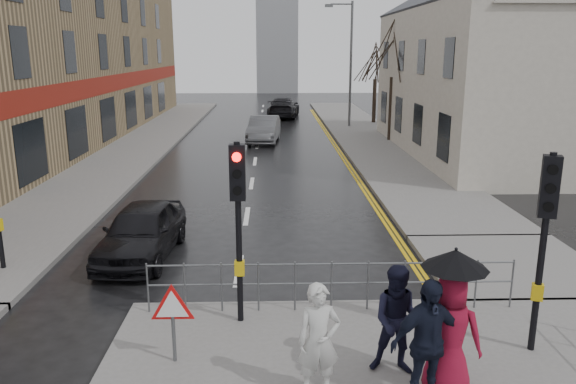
{
  "coord_description": "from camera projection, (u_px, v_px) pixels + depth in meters",
  "views": [
    {
      "loc": [
        0.82,
        -9.49,
        5.08
      ],
      "look_at": [
        1.2,
        3.9,
        1.69
      ],
      "focal_mm": 35.0,
      "sensor_mm": 36.0,
      "label": 1
    }
  ],
  "objects": [
    {
      "name": "ground",
      "position": [
        230.0,
        332.0,
        10.42
      ],
      "size": [
        120.0,
        120.0,
        0.0
      ],
      "primitive_type": "plane",
      "color": "black",
      "rests_on": "ground"
    },
    {
      "name": "left_pavement",
      "position": [
        146.0,
        139.0,
        32.51
      ],
      "size": [
        4.0,
        44.0,
        0.14
      ],
      "primitive_type": "cube",
      "color": "#605E5B",
      "rests_on": "ground"
    },
    {
      "name": "right_pavement",
      "position": [
        364.0,
        133.0,
        34.8
      ],
      "size": [
        4.0,
        40.0,
        0.14
      ],
      "primitive_type": "cube",
      "color": "#605E5B",
      "rests_on": "ground"
    },
    {
      "name": "pavement_bridge_right",
      "position": [
        509.0,
        265.0,
        13.49
      ],
      "size": [
        4.0,
        4.2,
        0.14
      ],
      "primitive_type": "cube",
      "color": "#605E5B",
      "rests_on": "ground"
    },
    {
      "name": "building_left_terrace",
      "position": [
        34.0,
        52.0,
        30.18
      ],
      "size": [
        8.0,
        42.0,
        10.0
      ],
      "primitive_type": "cube",
      "color": "#927954",
      "rests_on": "ground"
    },
    {
      "name": "building_right_cream",
      "position": [
        503.0,
        57.0,
        27.02
      ],
      "size": [
        9.0,
        16.4,
        10.1
      ],
      "color": "beige",
      "rests_on": "ground"
    },
    {
      "name": "church_tower",
      "position": [
        277.0,
        17.0,
        68.33
      ],
      "size": [
        5.0,
        5.0,
        18.0
      ],
      "primitive_type": "cube",
      "color": "gray",
      "rests_on": "ground"
    },
    {
      "name": "traffic_signal_near_left",
      "position": [
        238.0,
        202.0,
        10.01
      ],
      "size": [
        0.28,
        0.27,
        3.4
      ],
      "color": "black",
      "rests_on": "near_pavement"
    },
    {
      "name": "traffic_signal_near_right",
      "position": [
        546.0,
        219.0,
        8.98
      ],
      "size": [
        0.34,
        0.33,
        3.4
      ],
      "color": "black",
      "rests_on": "near_pavement"
    },
    {
      "name": "guard_railing_front",
      "position": [
        332.0,
        275.0,
        10.84
      ],
      "size": [
        7.14,
        0.04,
        1.0
      ],
      "color": "#595B5E",
      "rests_on": "near_pavement"
    },
    {
      "name": "warning_sign",
      "position": [
        172.0,
        310.0,
        8.97
      ],
      "size": [
        0.8,
        0.07,
        1.35
      ],
      "color": "#595B5E",
      "rests_on": "near_pavement"
    },
    {
      "name": "street_lamp",
      "position": [
        348.0,
        56.0,
        36.55
      ],
      "size": [
        1.83,
        0.25,
        8.0
      ],
      "color": "#595B5E",
      "rests_on": "right_pavement"
    },
    {
      "name": "tree_near",
      "position": [
        394.0,
        49.0,
        30.68
      ],
      "size": [
        2.4,
        2.4,
        6.58
      ],
      "color": "#2C2218",
      "rests_on": "right_pavement"
    },
    {
      "name": "tree_far",
      "position": [
        376.0,
        60.0,
        38.62
      ],
      "size": [
        2.4,
        2.4,
        5.64
      ],
      "color": "#2C2218",
      "rests_on": "right_pavement"
    },
    {
      "name": "pedestrian_a",
      "position": [
        319.0,
        341.0,
        8.09
      ],
      "size": [
        0.67,
        0.48,
        1.74
      ],
      "primitive_type": "imported",
      "rotation": [
        0.0,
        0.0,
        0.1
      ],
      "color": "beige",
      "rests_on": "near_pavement"
    },
    {
      "name": "pedestrian_b",
      "position": [
        399.0,
        320.0,
        8.68
      ],
      "size": [
        0.97,
        0.82,
        1.77
      ],
      "primitive_type": "imported",
      "rotation": [
        0.0,
        0.0,
        -0.2
      ],
      "color": "black",
      "rests_on": "near_pavement"
    },
    {
      "name": "pedestrian_with_umbrella",
      "position": [
        451.0,
        319.0,
        8.09
      ],
      "size": [
        1.1,
        0.96,
        2.24
      ],
      "color": "maroon",
      "rests_on": "near_pavement"
    },
    {
      "name": "pedestrian_d",
      "position": [
        427.0,
        343.0,
        7.85
      ],
      "size": [
        1.21,
        0.77,
        1.91
      ],
      "primitive_type": "imported",
      "rotation": [
        0.0,
        0.0,
        0.29
      ],
      "color": "black",
      "rests_on": "near_pavement"
    },
    {
      "name": "car_parked",
      "position": [
        142.0,
        231.0,
        14.06
      ],
      "size": [
        1.9,
        4.11,
        1.36
      ],
      "primitive_type": "imported",
      "rotation": [
        0.0,
        0.0,
        -0.07
      ],
      "color": "black",
      "rests_on": "ground"
    },
    {
      "name": "car_mid",
      "position": [
        264.0,
        129.0,
        31.78
      ],
      "size": [
        1.95,
        4.56,
        1.46
      ],
      "primitive_type": "imported",
      "rotation": [
        0.0,
        0.0,
        -0.09
      ],
      "color": "#494A4E",
      "rests_on": "ground"
    },
    {
      "name": "car_far",
      "position": [
        284.0,
        108.0,
        43.36
      ],
      "size": [
        2.77,
        5.54,
        1.54
      ],
      "primitive_type": "imported",
      "rotation": [
        0.0,
        0.0,
        3.03
      ],
      "color": "black",
      "rests_on": "ground"
    }
  ]
}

